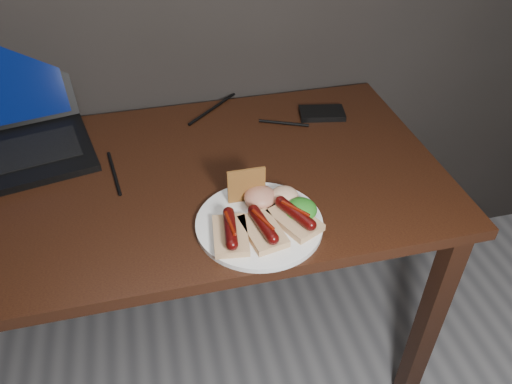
{
  "coord_description": "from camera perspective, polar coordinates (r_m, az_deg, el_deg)",
  "views": [
    {
      "loc": [
        0.01,
        0.4,
        1.49
      ],
      "look_at": [
        0.2,
        1.19,
        0.82
      ],
      "focal_mm": 35.0,
      "sensor_mm": 36.0,
      "label": 1
    }
  ],
  "objects": [
    {
      "name": "desk",
      "position": [
        1.28,
        -10.79,
        -1.7
      ],
      "size": [
        1.4,
        0.7,
        0.75
      ],
      "color": "#341A0D",
      "rests_on": "ground"
    },
    {
      "name": "laptop",
      "position": [
        1.44,
        -26.91,
        6.07
      ],
      "size": [
        0.46,
        0.44,
        0.25
      ],
      "color": "black",
      "rests_on": "desk"
    },
    {
      "name": "hard_drive",
      "position": [
        1.46,
        7.54,
        8.91
      ],
      "size": [
        0.14,
        0.1,
        0.02
      ],
      "primitive_type": "cube",
      "rotation": [
        0.0,
        0.0,
        -0.19
      ],
      "color": "black",
      "rests_on": "desk"
    },
    {
      "name": "desk_cables",
      "position": [
        1.35,
        -12.82,
        5.12
      ],
      "size": [
        0.92,
        0.43,
        0.01
      ],
      "color": "black",
      "rests_on": "desk"
    },
    {
      "name": "plate",
      "position": [
        1.08,
        0.37,
        -3.62
      ],
      "size": [
        0.35,
        0.35,
        0.01
      ],
      "primitive_type": "cylinder",
      "rotation": [
        0.0,
        0.0,
        0.33
      ],
      "color": "white",
      "rests_on": "desk"
    },
    {
      "name": "bread_sausage_left",
      "position": [
        1.03,
        -2.94,
        -4.6
      ],
      "size": [
        0.08,
        0.12,
        0.04
      ],
      "color": "#D9B27F",
      "rests_on": "plate"
    },
    {
      "name": "bread_sausage_center",
      "position": [
        1.03,
        0.8,
        -4.15
      ],
      "size": [
        0.09,
        0.13,
        0.04
      ],
      "color": "#D9B27F",
      "rests_on": "plate"
    },
    {
      "name": "bread_sausage_right",
      "position": [
        1.06,
        4.47,
        -2.88
      ],
      "size": [
        0.11,
        0.13,
        0.04
      ],
      "color": "#D9B27F",
      "rests_on": "plate"
    },
    {
      "name": "crispbread",
      "position": [
        1.1,
        -1.1,
        0.79
      ],
      "size": [
        0.09,
        0.01,
        0.08
      ],
      "primitive_type": "cube",
      "color": "#A8622E",
      "rests_on": "plate"
    },
    {
      "name": "salad_greens",
      "position": [
        1.08,
        5.15,
        -1.99
      ],
      "size": [
        0.07,
        0.07,
        0.04
      ],
      "primitive_type": "ellipsoid",
      "color": "#1A5C12",
      "rests_on": "plate"
    },
    {
      "name": "salsa_mound",
      "position": [
        1.1,
        0.45,
        -0.55
      ],
      "size": [
        0.07,
        0.07,
        0.04
      ],
      "primitive_type": "ellipsoid",
      "color": "#9C0F0F",
      "rests_on": "plate"
    },
    {
      "name": "coleslaw_mound",
      "position": [
        1.11,
        3.26,
        -0.49
      ],
      "size": [
        0.06,
        0.06,
        0.04
      ],
      "primitive_type": "ellipsoid",
      "color": "beige",
      "rests_on": "plate"
    }
  ]
}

